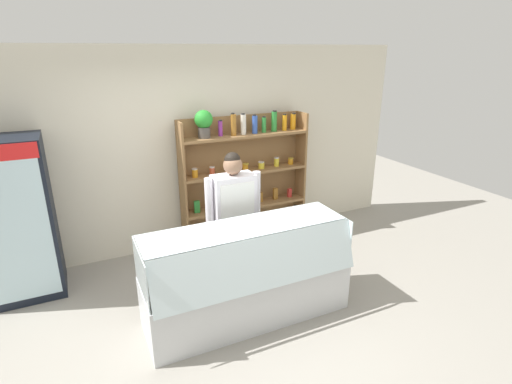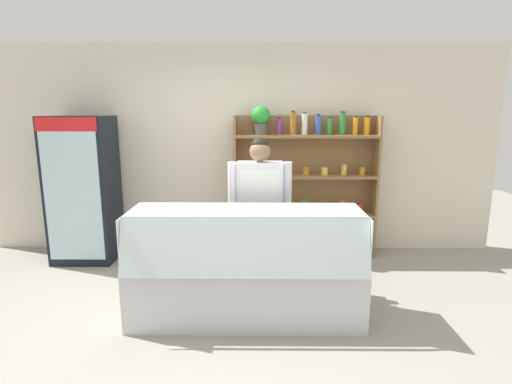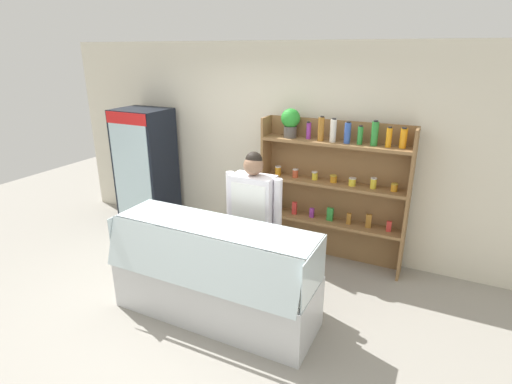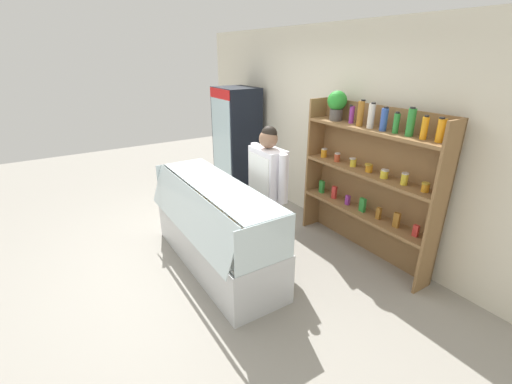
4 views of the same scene
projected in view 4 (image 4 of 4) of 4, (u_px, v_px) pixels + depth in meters
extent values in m
plane|color=gray|center=(209.00, 258.00, 4.20)|extent=(12.00, 12.00, 0.00)
cube|color=silver|center=(335.00, 131.00, 4.66)|extent=(6.80, 0.10, 2.70)
cube|color=black|center=(237.00, 140.00, 6.10)|extent=(0.74, 0.61, 1.80)
cube|color=silver|center=(222.00, 142.00, 5.94)|extent=(0.66, 0.01, 1.60)
cube|color=red|center=(219.00, 94.00, 5.64)|extent=(0.70, 0.01, 0.16)
cylinder|color=red|center=(221.00, 170.00, 6.36)|extent=(0.06, 0.06, 0.14)
cylinder|color=silver|center=(226.00, 173.00, 6.19)|extent=(0.05, 0.05, 0.14)
cylinder|color=orange|center=(231.00, 175.00, 6.03)|extent=(0.05, 0.05, 0.17)
cylinder|color=red|center=(219.00, 145.00, 6.20)|extent=(0.06, 0.06, 0.15)
cylinder|color=#3356B2|center=(223.00, 145.00, 6.07)|extent=(0.06, 0.06, 0.21)
cylinder|color=#9E6623|center=(227.00, 148.00, 5.95)|extent=(0.06, 0.06, 0.16)
cylinder|color=#3356B2|center=(231.00, 149.00, 5.83)|extent=(0.05, 0.05, 0.18)
cylinder|color=purple|center=(219.00, 119.00, 6.00)|extent=(0.07, 0.07, 0.16)
cylinder|color=purple|center=(224.00, 119.00, 5.83)|extent=(0.06, 0.06, 0.21)
cylinder|color=silver|center=(230.00, 122.00, 5.67)|extent=(0.07, 0.07, 0.19)
cube|color=olive|center=(373.00, 183.00, 4.08)|extent=(1.81, 0.02, 1.80)
cube|color=olive|center=(314.00, 165.00, 4.70)|extent=(0.03, 0.28, 1.80)
cube|color=olive|center=(437.00, 213.00, 3.31)|extent=(0.03, 0.28, 1.80)
cube|color=olive|center=(362.00, 213.00, 4.14)|extent=(1.75, 0.28, 0.04)
cube|color=olive|center=(367.00, 173.00, 3.95)|extent=(1.75, 0.28, 0.04)
cube|color=olive|center=(372.00, 130.00, 3.76)|extent=(1.75, 0.28, 0.04)
cylinder|color=#4C4742|center=(336.00, 115.00, 4.17)|extent=(0.16, 0.16, 0.14)
sphere|color=green|center=(337.00, 101.00, 4.11)|extent=(0.23, 0.23, 0.23)
cylinder|color=purple|center=(352.00, 115.00, 4.00)|extent=(0.06, 0.06, 0.20)
cylinder|color=black|center=(351.00, 106.00, 3.94)|extent=(0.04, 0.04, 0.02)
cylinder|color=#9E6623|center=(360.00, 114.00, 3.83)|extent=(0.07, 0.07, 0.28)
cylinder|color=black|center=(363.00, 100.00, 3.78)|extent=(0.05, 0.05, 0.02)
cylinder|color=silver|center=(371.00, 116.00, 3.72)|extent=(0.07, 0.07, 0.26)
cylinder|color=black|center=(374.00, 103.00, 3.68)|extent=(0.05, 0.05, 0.02)
cylinder|color=#3356B2|center=(384.00, 120.00, 3.60)|extent=(0.07, 0.07, 0.24)
cylinder|color=black|center=(386.00, 108.00, 3.55)|extent=(0.05, 0.05, 0.02)
cylinder|color=#2D8C38|center=(396.00, 123.00, 3.50)|extent=(0.06, 0.06, 0.20)
cylinder|color=black|center=(398.00, 113.00, 3.46)|extent=(0.04, 0.04, 0.02)
cylinder|color=#2D8C38|center=(411.00, 123.00, 3.36)|extent=(0.08, 0.08, 0.27)
cylinder|color=black|center=(413.00, 108.00, 3.31)|extent=(0.05, 0.05, 0.02)
cylinder|color=orange|center=(424.00, 128.00, 3.25)|extent=(0.06, 0.06, 0.21)
cylinder|color=black|center=(427.00, 116.00, 3.20)|extent=(0.04, 0.04, 0.02)
cylinder|color=orange|center=(441.00, 131.00, 3.14)|extent=(0.08, 0.08, 0.22)
cylinder|color=black|center=(442.00, 118.00, 3.08)|extent=(0.05, 0.05, 0.02)
cylinder|color=orange|center=(324.00, 153.00, 4.49)|extent=(0.08, 0.08, 0.10)
cylinder|color=silver|center=(325.00, 149.00, 4.47)|extent=(0.08, 0.08, 0.01)
cylinder|color=#BF4C2D|center=(337.00, 158.00, 4.30)|extent=(0.07, 0.07, 0.10)
cylinder|color=silver|center=(338.00, 154.00, 4.28)|extent=(0.07, 0.07, 0.01)
cylinder|color=yellow|center=(353.00, 163.00, 4.12)|extent=(0.07, 0.07, 0.10)
cylinder|color=silver|center=(353.00, 158.00, 4.09)|extent=(0.07, 0.07, 0.01)
cylinder|color=orange|center=(369.00, 168.00, 3.93)|extent=(0.08, 0.08, 0.09)
cylinder|color=gold|center=(368.00, 165.00, 3.91)|extent=(0.08, 0.08, 0.01)
cylinder|color=yellow|center=(384.00, 174.00, 3.74)|extent=(0.08, 0.08, 0.08)
cylinder|color=silver|center=(385.00, 170.00, 3.72)|extent=(0.09, 0.09, 0.01)
cylinder|color=yellow|center=(404.00, 179.00, 3.54)|extent=(0.07, 0.07, 0.12)
cylinder|color=silver|center=(406.00, 173.00, 3.52)|extent=(0.07, 0.07, 0.01)
cylinder|color=orange|center=(425.00, 188.00, 3.37)|extent=(0.07, 0.07, 0.08)
cylinder|color=gold|center=(426.00, 183.00, 3.35)|extent=(0.08, 0.08, 0.01)
cube|color=#2D8C38|center=(322.00, 187.00, 4.67)|extent=(0.08, 0.05, 0.17)
cube|color=red|center=(334.00, 192.00, 4.48)|extent=(0.06, 0.05, 0.17)
cube|color=purple|center=(348.00, 200.00, 4.30)|extent=(0.05, 0.04, 0.12)
cube|color=#2D8C38|center=(363.00, 205.00, 4.11)|extent=(0.08, 0.04, 0.17)
cube|color=#9E6623|center=(379.00, 213.00, 3.93)|extent=(0.05, 0.04, 0.14)
cube|color=#9E6623|center=(397.00, 220.00, 3.73)|extent=(0.07, 0.05, 0.17)
cube|color=red|center=(416.00, 231.00, 3.55)|extent=(0.06, 0.05, 0.13)
cube|color=silver|center=(216.00, 243.00, 3.99)|extent=(2.08, 0.68, 0.55)
cube|color=white|center=(215.00, 221.00, 3.88)|extent=(2.02, 0.62, 0.03)
cube|color=silver|center=(187.00, 211.00, 3.65)|extent=(2.04, 0.16, 0.47)
cube|color=silver|center=(217.00, 185.00, 3.74)|extent=(2.04, 0.52, 0.01)
cube|color=silver|center=(181.00, 178.00, 4.61)|extent=(0.01, 0.64, 0.45)
cube|color=silver|center=(266.00, 245.00, 3.00)|extent=(0.01, 0.64, 0.45)
cube|color=tan|center=(193.00, 193.00, 4.54)|extent=(0.16, 0.13, 0.04)
cube|color=white|center=(179.00, 196.00, 4.44)|extent=(0.05, 0.03, 0.02)
cube|color=tan|center=(204.00, 201.00, 4.29)|extent=(0.16, 0.14, 0.06)
cube|color=white|center=(188.00, 205.00, 4.19)|extent=(0.05, 0.03, 0.02)
cube|color=beige|center=(215.00, 211.00, 4.03)|extent=(0.17, 0.13, 0.05)
cube|color=white|center=(199.00, 215.00, 3.93)|extent=(0.05, 0.03, 0.02)
cube|color=tan|center=(228.00, 222.00, 3.78)|extent=(0.17, 0.14, 0.05)
cube|color=white|center=(211.00, 226.00, 3.68)|extent=(0.05, 0.03, 0.02)
cube|color=tan|center=(243.00, 234.00, 3.52)|extent=(0.16, 0.13, 0.04)
cube|color=white|center=(225.00, 239.00, 3.42)|extent=(0.05, 0.03, 0.02)
cube|color=tan|center=(260.00, 248.00, 3.27)|extent=(0.17, 0.12, 0.05)
cube|color=white|center=(242.00, 254.00, 3.17)|extent=(0.05, 0.03, 0.02)
cylinder|color=#C1706B|center=(179.00, 192.00, 4.47)|extent=(0.18, 0.13, 0.12)
cylinder|color=#C1706B|center=(185.00, 197.00, 4.29)|extent=(0.19, 0.16, 0.15)
cylinder|color=#C1706B|center=(192.00, 203.00, 4.13)|extent=(0.16, 0.15, 0.13)
cylinder|color=white|center=(230.00, 232.00, 3.39)|extent=(0.07, 0.07, 0.21)
cylinder|color=white|center=(235.00, 235.00, 3.31)|extent=(0.07, 0.07, 0.24)
cylinder|color=#383D51|center=(263.00, 223.00, 4.25)|extent=(0.13, 0.13, 0.74)
cylinder|color=#383D51|center=(272.00, 230.00, 4.09)|extent=(0.13, 0.13, 0.74)
cube|color=white|center=(268.00, 174.00, 3.92)|extent=(0.47, 0.24, 0.61)
cube|color=white|center=(259.00, 203.00, 3.98)|extent=(0.39, 0.01, 1.14)
cylinder|color=white|center=(255.00, 165.00, 4.13)|extent=(0.09, 0.09, 0.55)
cylinder|color=white|center=(283.00, 179.00, 3.69)|extent=(0.09, 0.09, 0.55)
sphere|color=#8C664C|center=(268.00, 139.00, 3.76)|extent=(0.21, 0.21, 0.21)
sphere|color=black|center=(269.00, 134.00, 3.75)|extent=(0.18, 0.18, 0.18)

